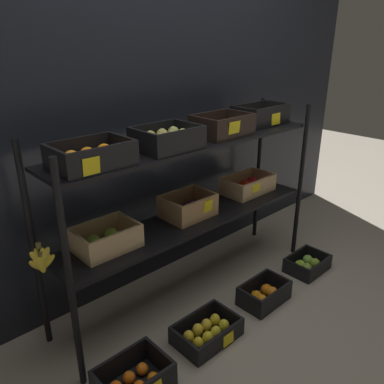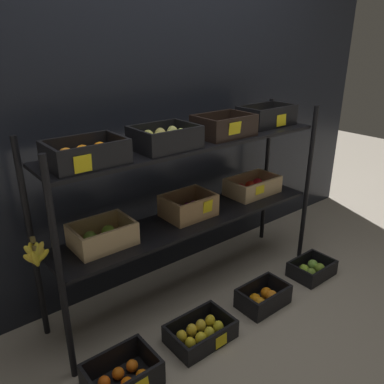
{
  "view_description": "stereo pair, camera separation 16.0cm",
  "coord_description": "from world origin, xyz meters",
  "px_view_note": "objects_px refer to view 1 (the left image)",
  "views": [
    {
      "loc": [
        -1.47,
        -1.57,
        1.55
      ],
      "look_at": [
        0.0,
        0.0,
        0.69
      ],
      "focal_mm": 36.22,
      "sensor_mm": 36.0,
      "label": 1
    },
    {
      "loc": [
        -1.35,
        -1.68,
        1.55
      ],
      "look_at": [
        0.0,
        0.0,
        0.69
      ],
      "focal_mm": 36.22,
      "sensor_mm": 36.0,
      "label": 2
    }
  ],
  "objects_px": {
    "display_rack": "(191,175)",
    "crate_ground_orange": "(264,295)",
    "crate_ground_tangerine": "(134,381)",
    "crate_ground_apple_green": "(307,265)",
    "crate_ground_lemon": "(207,332)"
  },
  "relations": [
    {
      "from": "display_rack",
      "to": "crate_ground_orange",
      "type": "xyz_separation_m",
      "value": [
        0.24,
        -0.41,
        -0.75
      ]
    },
    {
      "from": "crate_ground_orange",
      "to": "crate_ground_lemon",
      "type": "bearing_deg",
      "value": 178.43
    },
    {
      "from": "crate_ground_lemon",
      "to": "display_rack",
      "type": "bearing_deg",
      "value": 57.59
    },
    {
      "from": "crate_ground_orange",
      "to": "crate_ground_apple_green",
      "type": "xyz_separation_m",
      "value": [
        0.51,
        0.01,
        -0.01
      ]
    },
    {
      "from": "crate_ground_tangerine",
      "to": "display_rack",
      "type": "bearing_deg",
      "value": 28.38
    },
    {
      "from": "display_rack",
      "to": "crate_ground_lemon",
      "type": "relative_size",
      "value": 5.36
    },
    {
      "from": "display_rack",
      "to": "crate_ground_orange",
      "type": "distance_m",
      "value": 0.89
    },
    {
      "from": "crate_ground_tangerine",
      "to": "crate_ground_orange",
      "type": "height_order",
      "value": "crate_ground_tangerine"
    },
    {
      "from": "crate_ground_tangerine",
      "to": "crate_ground_orange",
      "type": "xyz_separation_m",
      "value": [
        0.98,
        -0.01,
        -0.0
      ]
    },
    {
      "from": "display_rack",
      "to": "crate_ground_tangerine",
      "type": "xyz_separation_m",
      "value": [
        -0.74,
        -0.4,
        -0.75
      ]
    },
    {
      "from": "crate_ground_lemon",
      "to": "crate_ground_orange",
      "type": "bearing_deg",
      "value": -1.57
    },
    {
      "from": "crate_ground_orange",
      "to": "crate_ground_apple_green",
      "type": "height_order",
      "value": "crate_ground_orange"
    },
    {
      "from": "crate_ground_lemon",
      "to": "crate_ground_orange",
      "type": "height_order",
      "value": "crate_ground_orange"
    },
    {
      "from": "crate_ground_tangerine",
      "to": "crate_ground_apple_green",
      "type": "xyz_separation_m",
      "value": [
        1.5,
        -0.0,
        -0.01
      ]
    },
    {
      "from": "crate_ground_tangerine",
      "to": "crate_ground_apple_green",
      "type": "height_order",
      "value": "crate_ground_tangerine"
    }
  ]
}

